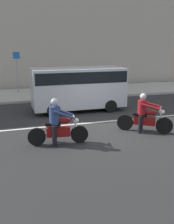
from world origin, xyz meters
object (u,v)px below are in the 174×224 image
at_px(motorcycle_with_rider_crimson, 144,116).
at_px(motorcycle_with_rider_denim_blue, 58,126).
at_px(street_sign_post, 17,68).
at_px(parked_van_silver, 78,86).

bearing_deg(motorcycle_with_rider_crimson, motorcycle_with_rider_denim_blue, -175.44).
xyz_separation_m(motorcycle_with_rider_crimson, street_sign_post, (-4.37, 9.57, 1.16)).
distance_m(motorcycle_with_rider_denim_blue, parked_van_silver, 4.84).
distance_m(parked_van_silver, street_sign_post, 6.15).
distance_m(motorcycle_with_rider_denim_blue, street_sign_post, 9.96).
height_order(motorcycle_with_rider_crimson, motorcycle_with_rider_denim_blue, motorcycle_with_rider_denim_blue).
relative_size(motorcycle_with_rider_denim_blue, street_sign_post, 0.76).
relative_size(motorcycle_with_rider_crimson, street_sign_post, 0.68).
bearing_deg(street_sign_post, parked_van_silver, -62.90).
xyz_separation_m(motorcycle_with_rider_crimson, motorcycle_with_rider_denim_blue, (-3.51, -0.28, 0.03)).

